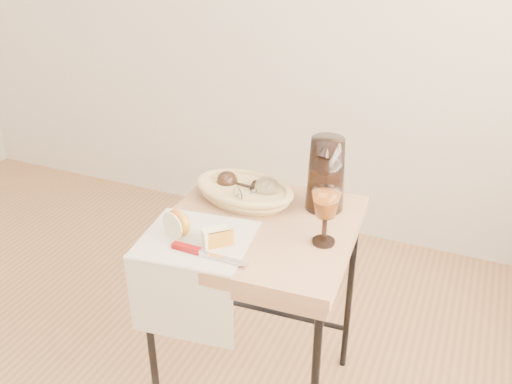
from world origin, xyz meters
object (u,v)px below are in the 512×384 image
at_px(side_table, 258,318).
at_px(tea_towel, 196,239).
at_px(goblet_lying_b, 255,191).
at_px(goblet_lying_a, 239,184).
at_px(apple_half, 178,223).
at_px(table_knife, 206,253).
at_px(wine_goblet, 325,217).
at_px(pitcher, 326,174).
at_px(bread_basket, 244,193).

xyz_separation_m(side_table, tea_towel, (-0.13, -0.15, 0.37)).
bearing_deg(goblet_lying_b, goblet_lying_a, 105.19).
bearing_deg(apple_half, table_knife, -7.52).
xyz_separation_m(wine_goblet, table_knife, (-0.28, -0.20, -0.07)).
xyz_separation_m(goblet_lying_b, pitcher, (0.21, 0.08, 0.07)).
bearing_deg(goblet_lying_a, apple_half, 85.11).
bearing_deg(bread_basket, pitcher, 21.09).
bearing_deg(side_table, bread_basket, 130.09).
relative_size(tea_towel, table_knife, 1.39).
height_order(goblet_lying_b, wine_goblet, wine_goblet).
relative_size(side_table, table_knife, 3.25).
height_order(bread_basket, goblet_lying_a, goblet_lying_a).
distance_m(side_table, goblet_lying_a, 0.46).
relative_size(side_table, goblet_lying_b, 5.55).
distance_m(goblet_lying_a, table_knife, 0.36).
bearing_deg(goblet_lying_b, side_table, -112.26).
relative_size(side_table, bread_basket, 2.42).
bearing_deg(wine_goblet, goblet_lying_b, 154.96).
distance_m(apple_half, table_knife, 0.14).
bearing_deg(goblet_lying_b, wine_goblet, -76.22).
height_order(goblet_lying_a, wine_goblet, wine_goblet).
bearing_deg(side_table, table_knife, -105.89).
bearing_deg(table_knife, side_table, 75.31).
relative_size(wine_goblet, apple_half, 1.90).
bearing_deg(table_knife, pitcher, 62.79).
height_order(tea_towel, goblet_lying_b, goblet_lying_b).
distance_m(bread_basket, table_knife, 0.35).
relative_size(side_table, tea_towel, 2.34).
relative_size(wine_goblet, table_knife, 0.76).
relative_size(goblet_lying_a, apple_half, 1.28).
xyz_separation_m(bread_basket, pitcher, (0.25, 0.06, 0.09)).
bearing_deg(bread_basket, goblet_lying_b, -13.62).
relative_size(pitcher, apple_half, 3.08).
distance_m(tea_towel, wine_goblet, 0.38).
bearing_deg(table_knife, apple_half, 153.73).
height_order(side_table, goblet_lying_b, goblet_lying_b).
xyz_separation_m(goblet_lying_b, apple_half, (-0.13, -0.26, -0.01)).
xyz_separation_m(tea_towel, table_knife, (0.07, -0.07, 0.01)).
bearing_deg(bread_basket, side_table, -41.74).
xyz_separation_m(bread_basket, apple_half, (-0.09, -0.28, 0.02)).
distance_m(bread_basket, pitcher, 0.28).
relative_size(goblet_lying_b, table_knife, 0.59).
xyz_separation_m(apple_half, table_knife, (0.12, -0.06, -0.03)).
height_order(bread_basket, wine_goblet, wine_goblet).
distance_m(tea_towel, goblet_lying_a, 0.29).
bearing_deg(pitcher, table_knife, -110.28).
distance_m(bread_basket, goblet_lying_a, 0.04).
height_order(pitcher, table_knife, pitcher).
height_order(side_table, wine_goblet, wine_goblet).
relative_size(bread_basket, apple_half, 3.36).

